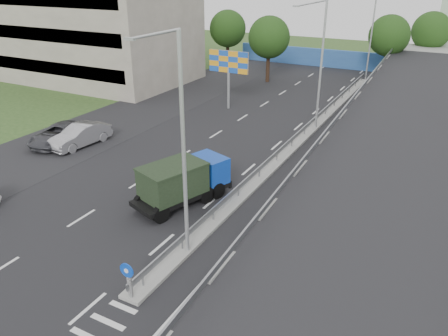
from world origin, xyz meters
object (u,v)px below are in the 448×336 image
Objects in this scene: lamp_post_far at (370,31)px; parked_car_c at (59,134)px; parked_car_b at (80,135)px; lamp_post_mid at (319,60)px; lamp_post_near at (179,138)px; dump_truck at (183,180)px; sign_bollard at (129,280)px; billboard at (229,65)px.

lamp_post_far is 36.61m from parked_car_c.
parked_car_c is (-1.78, -0.39, -0.08)m from parked_car_b.
lamp_post_mid is 1.00× the size of lamp_post_far.
lamp_post_far is (0.00, 40.00, 0.00)m from lamp_post_near.
lamp_post_near is 1.64× the size of dump_truck.
sign_bollard is 44.08m from lamp_post_far.
sign_bollard is at bearing -90.26° from lamp_post_mid.
sign_bollard is 0.30× the size of billboard.
lamp_post_far is 1.83× the size of billboard.
billboard is at bearing 167.62° from lamp_post_mid.
billboard is 15.37m from parked_car_b.
lamp_post_near reaches higher than billboard.
lamp_post_near is 20.00m from lamp_post_mid.
lamp_post_mid is 2.03× the size of parked_car_b.
lamp_post_mid is at bearing -12.38° from billboard.
lamp_post_near is at bearing -37.96° from dump_truck.
parked_car_b is at bearing 140.60° from sign_bollard.
lamp_post_mid is at bearing 89.74° from sign_bollard.
parked_car_b is (-14.52, -31.99, -4.99)m from lamp_post_far.
lamp_post_near and lamp_post_mid have the same top height.
lamp_post_mid is at bearing 29.41° from parked_car_c.
lamp_post_near is 2.03× the size of parked_car_b.
parked_car_c is at bearing -175.20° from dump_truck.
parked_car_b is at bearing -140.47° from lamp_post_mid.
lamp_post_far is (0.11, 43.83, 4.77)m from sign_bollard.
parked_car_b is (-14.41, 11.84, -0.21)m from sign_bollard.
lamp_post_far is 35.48m from parked_car_b.
lamp_post_near is 1.89× the size of parked_car_c.
parked_car_c is at bearing -161.87° from parked_car_b.
lamp_post_mid reaches higher than sign_bollard.
parked_car_b is (-14.52, 8.01, -4.99)m from lamp_post_near.
billboard is at bearing 55.61° from parked_car_c.
sign_bollard is at bearing -90.14° from lamp_post_far.
lamp_post_far is at bearing 89.86° from sign_bollard.
parked_car_c is (-7.20, -14.38, -3.44)m from billboard.
parked_car_c is (-16.31, 7.62, -5.07)m from lamp_post_near.
lamp_post_mid is at bearing 99.55° from dump_truck.
parked_car_b reaches higher than parked_car_c.
lamp_post_mid is (0.00, 20.00, 0.00)m from lamp_post_near.
lamp_post_near is 23.87m from billboard.
parked_car_c is at bearing 154.95° from lamp_post_near.
lamp_post_far is at bearing 90.00° from lamp_post_mid.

